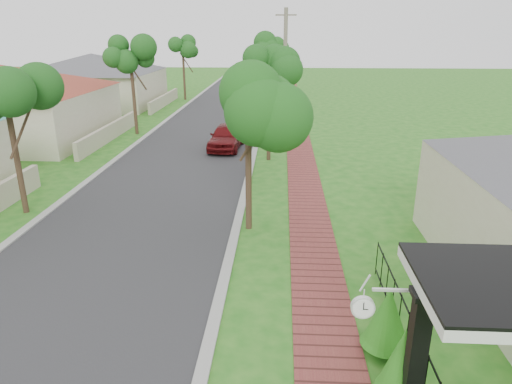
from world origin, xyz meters
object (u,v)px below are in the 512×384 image
(parked_car_white, at_px, (258,93))
(utility_pole, at_px, (285,77))
(parked_car_red, at_px, (227,137))
(station_clock, at_px, (365,306))
(porch_post, at_px, (415,362))
(near_tree, at_px, (248,102))

(parked_car_white, distance_m, utility_pole, 18.63)
(parked_car_red, distance_m, parked_car_white, 19.94)
(station_clock, bearing_deg, utility_pole, 93.85)
(porch_post, height_order, station_clock, porch_post)
(station_clock, bearing_deg, parked_car_red, 103.97)
(parked_car_white, xyz_separation_m, utility_pole, (2.48, -18.18, 3.25))
(porch_post, distance_m, utility_pole, 21.31)
(near_tree, relative_size, station_clock, 5.19)
(porch_post, distance_m, parked_car_red, 20.04)
(porch_post, relative_size, near_tree, 0.46)
(porch_post, distance_m, station_clock, 1.26)
(parked_car_red, relative_size, near_tree, 0.77)
(porch_post, xyz_separation_m, near_tree, (-3.47, 8.00, 3.28))
(parked_car_white, xyz_separation_m, station_clock, (3.87, -38.78, 1.26))
(parked_car_white, distance_m, station_clock, 38.99)
(porch_post, bearing_deg, parked_car_white, 96.89)
(parked_car_red, relative_size, parked_car_white, 1.01)
(porch_post, relative_size, parked_car_white, 0.60)
(porch_post, height_order, parked_car_red, porch_post)
(parked_car_red, bearing_deg, utility_pole, 32.60)
(parked_car_red, xyz_separation_m, near_tree, (2.08, -11.25, 3.67))
(parked_car_white, distance_m, near_tree, 31.42)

